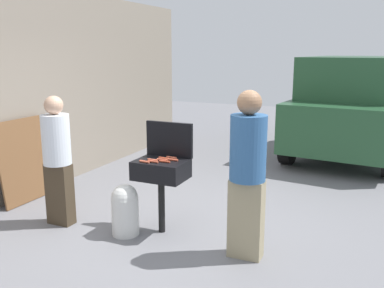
# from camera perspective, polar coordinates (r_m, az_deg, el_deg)

# --- Properties ---
(ground_plane) EXTENTS (24.00, 24.00, 0.00)m
(ground_plane) POSITION_cam_1_polar(r_m,az_deg,el_deg) (5.25, -1.72, -11.58)
(ground_plane) COLOR slate
(house_wall_side) EXTENTS (0.24, 8.00, 3.09)m
(house_wall_side) POSITION_cam_1_polar(r_m,az_deg,el_deg) (7.22, -18.26, 7.11)
(house_wall_side) COLOR gray
(house_wall_side) RESTS_ON ground
(bbq_grill) EXTENTS (0.60, 0.44, 0.89)m
(bbq_grill) POSITION_cam_1_polar(r_m,az_deg,el_deg) (4.98, -4.19, -3.80)
(bbq_grill) COLOR black
(bbq_grill) RESTS_ON ground
(grill_lid_open) EXTENTS (0.60, 0.05, 0.42)m
(grill_lid_open) POSITION_cam_1_polar(r_m,az_deg,el_deg) (5.09, -3.07, 0.63)
(grill_lid_open) COLOR black
(grill_lid_open) RESTS_ON bbq_grill
(hot_dog_0) EXTENTS (0.13, 0.03, 0.03)m
(hot_dog_0) POSITION_cam_1_polar(r_m,az_deg,el_deg) (4.85, -3.70, -2.36)
(hot_dog_0) COLOR #AD4228
(hot_dog_0) RESTS_ON bbq_grill
(hot_dog_1) EXTENTS (0.13, 0.03, 0.03)m
(hot_dog_1) POSITION_cam_1_polar(r_m,az_deg,el_deg) (4.93, -5.31, -2.16)
(hot_dog_1) COLOR #C6593D
(hot_dog_1) RESTS_ON bbq_grill
(hot_dog_2) EXTENTS (0.13, 0.03, 0.03)m
(hot_dog_2) POSITION_cam_1_polar(r_m,az_deg,el_deg) (5.02, -2.76, -1.83)
(hot_dog_2) COLOR #C6593D
(hot_dog_2) RESTS_ON bbq_grill
(hot_dog_3) EXTENTS (0.13, 0.04, 0.03)m
(hot_dog_3) POSITION_cam_1_polar(r_m,az_deg,el_deg) (4.87, -6.42, -2.37)
(hot_dog_3) COLOR #C6593D
(hot_dog_3) RESTS_ON bbq_grill
(hot_dog_4) EXTENTS (0.13, 0.04, 0.03)m
(hot_dog_4) POSITION_cam_1_polar(r_m,az_deg,el_deg) (4.99, -3.82, -1.94)
(hot_dog_4) COLOR #AD4228
(hot_dog_4) RESTS_ON bbq_grill
(hot_dog_5) EXTENTS (0.13, 0.03, 0.03)m
(hot_dog_5) POSITION_cam_1_polar(r_m,az_deg,el_deg) (4.93, -4.04, -2.12)
(hot_dog_5) COLOR #B74C33
(hot_dog_5) RESTS_ON bbq_grill
(hot_dog_6) EXTENTS (0.13, 0.03, 0.03)m
(hot_dog_6) POSITION_cam_1_polar(r_m,az_deg,el_deg) (4.92, -2.62, -2.13)
(hot_dog_6) COLOR #B74C33
(hot_dog_6) RESTS_ON bbq_grill
(hot_dog_7) EXTENTS (0.13, 0.03, 0.03)m
(hot_dog_7) POSITION_cam_1_polar(r_m,az_deg,el_deg) (4.86, -5.27, -2.36)
(hot_dog_7) COLOR #B74C33
(hot_dog_7) RESTS_ON bbq_grill
(propane_tank) EXTENTS (0.32, 0.32, 0.62)m
(propane_tank) POSITION_cam_1_polar(r_m,az_deg,el_deg) (5.10, -9.01, -8.60)
(propane_tank) COLOR silver
(propane_tank) RESTS_ON ground
(person_left) EXTENTS (0.34, 0.34, 1.62)m
(person_left) POSITION_cam_1_polar(r_m,az_deg,el_deg) (5.44, -17.69, -1.55)
(person_left) COLOR #3F3323
(person_left) RESTS_ON ground
(person_right) EXTENTS (0.37, 0.37, 1.77)m
(person_right) POSITION_cam_1_polar(r_m,az_deg,el_deg) (4.35, 7.48, -3.41)
(person_right) COLOR gray
(person_right) RESTS_ON ground
(parked_minivan) EXTENTS (2.40, 4.57, 2.02)m
(parked_minivan) POSITION_cam_1_polar(r_m,az_deg,el_deg) (9.43, 21.00, 4.86)
(parked_minivan) COLOR #234C2D
(parked_minivan) RESTS_ON ground
(leaning_board) EXTENTS (0.18, 0.90, 1.19)m
(leaning_board) POSITION_cam_1_polar(r_m,az_deg,el_deg) (6.52, -21.66, -2.09)
(leaning_board) COLOR brown
(leaning_board) RESTS_ON ground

